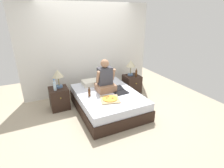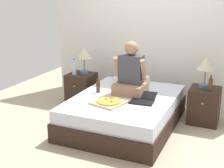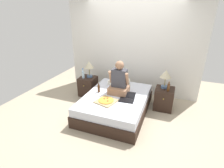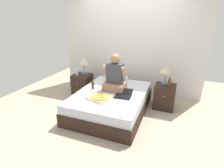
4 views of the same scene
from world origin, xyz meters
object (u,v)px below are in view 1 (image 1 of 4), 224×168
at_px(laptop, 120,91).
at_px(pizza_box, 110,99).
at_px(water_bottle, 55,86).
at_px(beer_bottle, 136,73).
at_px(bed, 108,101).
at_px(beer_bottle_on_bed, 89,92).
at_px(lamp_on_left_nightstand, 58,75).
at_px(nightstand_left, 59,98).
at_px(lamp_on_right_nightstand, 131,65).
at_px(nightstand_right, 132,84).
at_px(person_seated, 105,79).

xyz_separation_m(laptop, pizza_box, (-0.39, -0.27, -0.00)).
bearing_deg(water_bottle, beer_bottle, -0.26).
relative_size(bed, beer_bottle_on_bed, 8.53).
bearing_deg(lamp_on_left_nightstand, nightstand_left, -128.63).
bearing_deg(lamp_on_left_nightstand, beer_bottle, -4.04).
bearing_deg(beer_bottle, nightstand_left, 177.35).
xyz_separation_m(lamp_on_right_nightstand, beer_bottle_on_bed, (-1.46, -0.61, -0.32)).
relative_size(lamp_on_right_nightstand, beer_bottle_on_bed, 2.05).
relative_size(lamp_on_right_nightstand, laptop, 1.03).
xyz_separation_m(water_bottle, nightstand_right, (2.17, 0.09, -0.38)).
xyz_separation_m(nightstand_right, beer_bottle_on_bed, (-1.49, -0.56, 0.27)).
height_order(beer_bottle, person_seated, person_seated).
height_order(water_bottle, lamp_on_right_nightstand, lamp_on_right_nightstand).
bearing_deg(nightstand_left, bed, -29.10).
bearing_deg(bed, lamp_on_left_nightstand, 147.85).
bearing_deg(nightstand_right, lamp_on_left_nightstand, 178.60).
bearing_deg(laptop, bed, 165.33).
distance_m(lamp_on_right_nightstand, laptop, 1.09).
bearing_deg(bed, beer_bottle_on_bed, 177.04).
bearing_deg(lamp_on_right_nightstand, water_bottle, -176.26).
relative_size(nightstand_left, person_seated, 0.69).
relative_size(bed, lamp_on_left_nightstand, 4.17).
relative_size(lamp_on_right_nightstand, beer_bottle, 1.96).
relative_size(laptop, beer_bottle_on_bed, 1.99).
distance_m(lamp_on_left_nightstand, beer_bottle_on_bed, 0.89).
height_order(lamp_on_left_nightstand, laptop, lamp_on_left_nightstand).
distance_m(nightstand_right, laptop, 1.02).
bearing_deg(beer_bottle_on_bed, lamp_on_right_nightstand, 22.64).
xyz_separation_m(beer_bottle, laptop, (-0.82, -0.56, -0.16)).
relative_size(bed, nightstand_right, 3.51).
xyz_separation_m(lamp_on_left_nightstand, beer_bottle_on_bed, (0.56, -0.61, -0.32)).
relative_size(beer_bottle, beer_bottle_on_bed, 1.05).
xyz_separation_m(nightstand_right, pizza_box, (-1.14, -0.93, 0.20)).
bearing_deg(laptop, nightstand_left, 153.81).
relative_size(lamp_on_right_nightstand, pizza_box, 0.92).
bearing_deg(laptop, beer_bottle_on_bed, 172.28).
xyz_separation_m(lamp_on_right_nightstand, person_seated, (-1.00, -0.47, -0.13)).
bearing_deg(person_seated, nightstand_right, 22.02).
bearing_deg(water_bottle, beer_bottle_on_bed, -34.57).
bearing_deg(lamp_on_left_nightstand, beer_bottle_on_bed, -47.36).
bearing_deg(beer_bottle_on_bed, person_seated, 17.22).
relative_size(beer_bottle, pizza_box, 0.47).
relative_size(nightstand_right, beer_bottle, 2.32).
height_order(bed, beer_bottle, beer_bottle).
height_order(bed, beer_bottle_on_bed, beer_bottle_on_bed).
relative_size(lamp_on_left_nightstand, lamp_on_right_nightstand, 1.00).
bearing_deg(nightstand_left, lamp_on_left_nightstand, 51.37).
height_order(beer_bottle, laptop, beer_bottle).
height_order(nightstand_left, nightstand_right, same).
relative_size(nightstand_left, beer_bottle_on_bed, 2.43).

